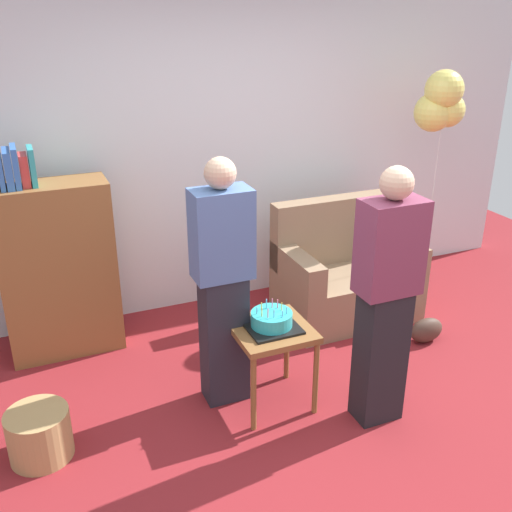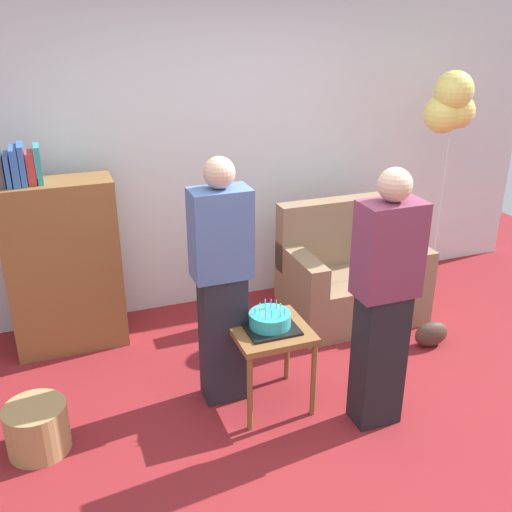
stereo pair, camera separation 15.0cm
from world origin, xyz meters
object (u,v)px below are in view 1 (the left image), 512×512
birthday_cake (272,320)px  person_blowing_candles (223,284)px  bookshelf (57,267)px  wicker_basket (39,434)px  balloon_bunch (441,104)px  person_holding_cake (386,299)px  side_table (271,339)px  handbag (426,330)px  couch (344,276)px

birthday_cake → person_blowing_candles: bearing=144.4°
bookshelf → wicker_basket: 1.30m
birthday_cake → balloon_bunch: balloon_bunch is taller
birthday_cake → person_holding_cake: size_ratio=0.20×
person_holding_cake → birthday_cake: bearing=-33.2°
birthday_cake → side_table: bearing=30.0°
person_blowing_candles → balloon_bunch: bearing=37.8°
birthday_cake → handbag: 1.53m
bookshelf → person_blowing_candles: (0.90, -1.03, 0.16)m
side_table → balloon_bunch: (1.88, 0.91, 1.22)m
bookshelf → handbag: bookshelf is taller
couch → wicker_basket: bearing=-161.4°
handbag → balloon_bunch: balloon_bunch is taller
bookshelf → birthday_cake: bookshelf is taller
side_table → birthday_cake: size_ratio=1.76×
couch → balloon_bunch: balloon_bunch is taller
birthday_cake → handbag: size_ratio=1.14×
person_holding_cake → balloon_bunch: 2.04m
person_holding_cake → side_table: bearing=-33.2°
side_table → couch: bearing=40.0°
bookshelf → handbag: 2.82m
handbag → wicker_basket: bearing=-176.6°
person_blowing_candles → wicker_basket: 1.37m
person_holding_cake → wicker_basket: (-1.99, 0.44, -0.68)m
bookshelf → side_table: size_ratio=2.82×
person_holding_cake → balloon_bunch: balloon_bunch is taller
bookshelf → handbag: bearing=-21.0°
side_table → handbag: 1.49m
birthday_cake → balloon_bunch: 2.36m
couch → person_holding_cake: bearing=-111.7°
person_holding_cake → wicker_basket: bearing=-11.1°
couch → wicker_basket: couch is taller
person_holding_cake → balloon_bunch: (1.32, 1.30, 0.87)m
person_holding_cake → wicker_basket: size_ratio=4.53×
balloon_bunch → wicker_basket: bearing=-165.4°
handbag → balloon_bunch: size_ratio=0.14×
side_table → birthday_cake: birthday_cake is taller
person_blowing_candles → birthday_cake: bearing=-16.7°
birthday_cake → handbag: birthday_cake is taller
wicker_basket → balloon_bunch: (3.31, 0.86, 1.55)m
person_blowing_candles → person_holding_cake: same height
side_table → person_blowing_candles: (-0.25, 0.18, 0.35)m
side_table → wicker_basket: (-1.43, 0.05, -0.33)m
couch → balloon_bunch: 1.58m
side_table → person_holding_cake: 0.76m
couch → handbag: 0.80m
bookshelf → couch: bearing=-8.1°
couch → handbag: couch is taller
person_blowing_candles → person_holding_cake: size_ratio=1.00×
birthday_cake → couch: bearing=40.0°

